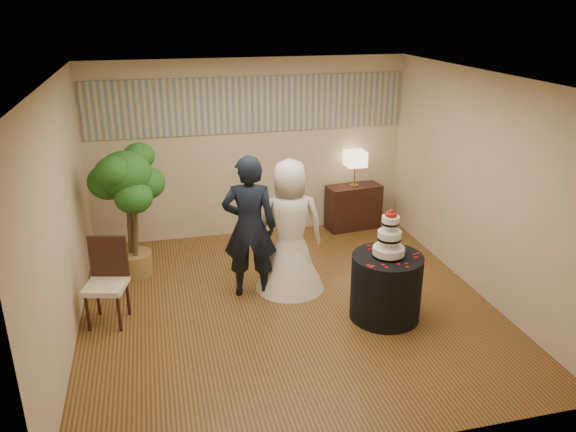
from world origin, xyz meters
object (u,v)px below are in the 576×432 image
object	(u,v)px
table_lamp	(355,169)
side_chair	(105,284)
cake_table	(386,287)
wedding_cake	(390,233)
bride	(290,226)
console	(353,207)
groom	(250,227)
ficus_tree	(129,212)

from	to	relation	value
table_lamp	side_chair	bearing A→B (deg)	-150.65
cake_table	wedding_cake	bearing A→B (deg)	0.00
cake_table	side_chair	xyz separation A→B (m)	(-3.22, 0.65, 0.11)
bride	wedding_cake	size ratio (longest dim) A/B	3.02
cake_table	wedding_cake	distance (m)	0.69
wedding_cake	console	size ratio (longest dim) A/B	0.65
table_lamp	groom	bearing A→B (deg)	-138.23
bride	wedding_cake	xyz separation A→B (m)	(0.93, -1.00, 0.22)
console	table_lamp	distance (m)	0.66
side_chair	groom	bearing A→B (deg)	24.25
side_chair	cake_table	bearing A→B (deg)	3.07
bride	wedding_cake	bearing A→B (deg)	138.32
groom	side_chair	world-z (taller)	groom
groom	ficus_tree	size ratio (longest dim) A/B	1.00
ficus_tree	groom	bearing A→B (deg)	-32.75
console	side_chair	distance (m)	4.40
groom	cake_table	world-z (taller)	groom
cake_table	wedding_cake	world-z (taller)	wedding_cake
bride	table_lamp	distance (m)	2.37
console	side_chair	size ratio (longest dim) A/B	0.86
cake_table	wedding_cake	size ratio (longest dim) A/B	1.44
groom	table_lamp	size ratio (longest dim) A/B	3.21
table_lamp	side_chair	world-z (taller)	table_lamp
table_lamp	console	bearing A→B (deg)	180.00
cake_table	side_chair	size ratio (longest dim) A/B	0.81
console	side_chair	xyz separation A→B (m)	(-3.83, -2.15, 0.14)
wedding_cake	console	world-z (taller)	wedding_cake
cake_table	console	size ratio (longest dim) A/B	0.94
cake_table	console	world-z (taller)	cake_table
table_lamp	side_chair	distance (m)	4.42
groom	wedding_cake	size ratio (longest dim) A/B	3.21
groom	table_lamp	xyz separation A→B (m)	(2.07, 1.85, 0.10)
table_lamp	cake_table	bearing A→B (deg)	-102.27
cake_table	ficus_tree	world-z (taller)	ficus_tree
ficus_tree	table_lamp	bearing A→B (deg)	14.22
groom	wedding_cake	bearing A→B (deg)	160.10
ficus_tree	side_chair	size ratio (longest dim) A/B	1.81
table_lamp	side_chair	size ratio (longest dim) A/B	0.56
console	side_chair	world-z (taller)	side_chair
bride	console	world-z (taller)	bride
wedding_cake	console	xyz separation A→B (m)	(0.61, 2.80, -0.72)
console	table_lamp	bearing A→B (deg)	-6.86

